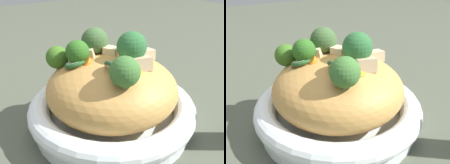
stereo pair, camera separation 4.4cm
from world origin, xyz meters
TOP-DOWN VIEW (x-y plane):
  - ground_plane at (0.00, 0.00)m, footprint 3.00×3.00m
  - serving_bowl at (0.00, 0.00)m, footprint 0.30×0.30m
  - noodle_heap at (-0.00, 0.00)m, footprint 0.23×0.23m
  - broccoli_florets at (0.02, -0.01)m, footprint 0.14×0.20m
  - carrot_coins at (0.00, -0.03)m, footprint 0.14×0.15m
  - zucchini_slices at (-0.00, -0.02)m, footprint 0.18×0.16m
  - chicken_chunks at (-0.03, 0.01)m, footprint 0.14×0.12m

SIDE VIEW (x-z plane):
  - ground_plane at x=0.00m, z-range 0.00..0.00m
  - serving_bowl at x=0.00m, z-range 0.00..0.06m
  - noodle_heap at x=0.00m, z-range 0.02..0.13m
  - zucchini_slices at x=0.00m, z-range 0.09..0.15m
  - carrot_coins at x=0.00m, z-range 0.11..0.14m
  - chicken_chunks at x=-0.03m, z-range 0.11..0.15m
  - broccoli_florets at x=0.02m, z-range 0.10..0.19m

